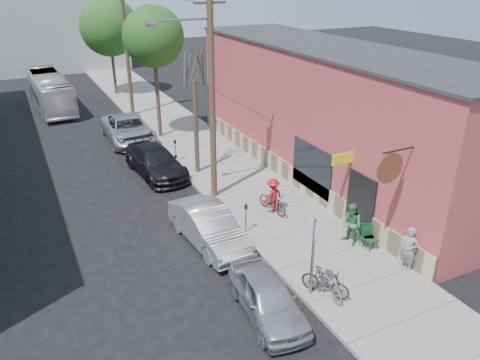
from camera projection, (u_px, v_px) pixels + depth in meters
name	position (u px, v px, depth m)	size (l,w,h in m)	color
ground	(203.00, 259.00, 17.59)	(120.00, 120.00, 0.00)	black
sidewalk	(200.00, 149.00, 28.27)	(4.50, 58.00, 0.15)	gray
cafe_building	(327.00, 112.00, 23.94)	(6.60, 20.20, 6.61)	#AB3F45
end_cap_building	(32.00, 11.00, 48.68)	(18.00, 8.00, 12.00)	#ADAEA8
sign_post	(313.00, 250.00, 14.82)	(0.07, 0.45, 2.80)	slate
parking_meter_near	(246.00, 214.00, 18.82)	(0.14, 0.14, 1.24)	slate
parking_meter_far	(175.00, 147.00, 25.92)	(0.14, 0.14, 1.24)	slate
utility_pole_near	(210.00, 86.00, 20.10)	(3.57, 0.28, 10.00)	#503A28
utility_pole_far	(126.00, 42.00, 32.66)	(1.80, 0.28, 10.00)	#503A28
tree_bare	(196.00, 128.00, 23.93)	(0.24, 0.24, 4.86)	#44392C
tree_leafy_mid	(153.00, 37.00, 27.76)	(3.65, 3.65, 8.01)	#44392C
tree_leafy_far	(109.00, 27.00, 38.43)	(4.78, 4.78, 7.92)	#44392C
patio_chair_a	(367.00, 236.00, 18.02)	(0.50, 0.50, 0.88)	#124122
patio_chair_b	(371.00, 238.00, 17.84)	(0.50, 0.50, 0.88)	#124122
patron_grey	(409.00, 249.00, 16.43)	(0.61, 0.40, 1.68)	gray
patron_green	(352.00, 224.00, 17.99)	(0.83, 0.65, 1.71)	#327F41
cyclist	(273.00, 195.00, 20.46)	(1.01, 0.58, 1.57)	maroon
cyclist_bike	(273.00, 202.00, 20.59)	(0.62, 1.77, 0.93)	black
parked_bike_a	(325.00, 282.00, 15.26)	(0.47, 1.68, 1.01)	black
parked_bike_b	(328.00, 282.00, 15.35)	(0.58, 1.66, 0.87)	slate
car_0	(267.00, 297.00, 14.53)	(1.55, 3.86, 1.32)	#A6A7AD
car_1	(209.00, 226.00, 18.35)	(1.60, 4.58, 1.51)	silver
car_2	(156.00, 161.00, 24.64)	(2.06, 5.06, 1.47)	black
car_3	(128.00, 129.00, 29.43)	(2.63, 5.70, 1.58)	#AAACB2
bus	(50.00, 91.00, 36.26)	(2.27, 9.70, 2.70)	white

